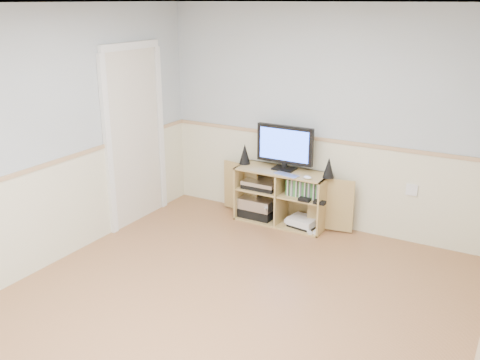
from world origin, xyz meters
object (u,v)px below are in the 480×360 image
Objects in this scene: media_cabinet at (283,195)px; game_consoles at (302,222)px; monitor at (285,146)px; keyboard at (287,175)px.

media_cabinet is 0.39m from game_consoles.
media_cabinet is 3.67× the size of game_consoles.
game_consoles is (0.28, -0.06, -0.26)m from media_cabinet.
monitor is 0.91m from game_consoles.
keyboard is at bearing -58.33° from media_cabinet.
monitor is 0.35m from keyboard.
monitor is at bearing 133.42° from keyboard.
media_cabinet reaches higher than game_consoles.
monitor is 1.50× the size of game_consoles.
monitor is 2.34× the size of keyboard.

